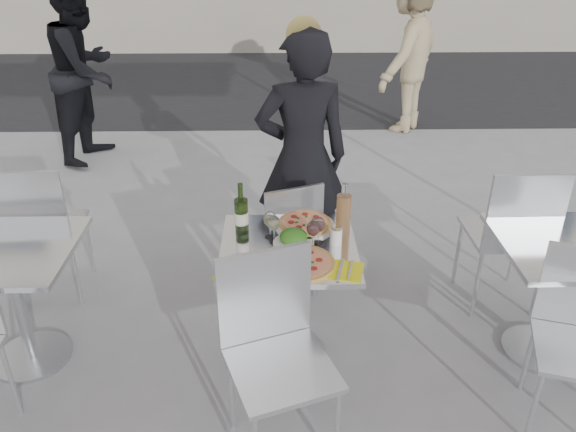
{
  "coord_description": "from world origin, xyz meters",
  "views": [
    {
      "loc": [
        -0.05,
        -2.55,
        2.28
      ],
      "look_at": [
        0.0,
        0.15,
        0.85
      ],
      "focal_mm": 35.0,
      "sensor_mm": 36.0,
      "label": 1
    }
  ],
  "objects_px": {
    "chair_far": "(288,231)",
    "napkin_left": "(235,271)",
    "pizza_near": "(300,263)",
    "wineglass_red_b": "(319,225)",
    "side_chair_rfar": "(512,228)",
    "pedestrian_a": "(85,70)",
    "chair_near": "(274,339)",
    "side_table_left": "(13,282)",
    "pedestrian_b": "(409,53)",
    "carafe": "(344,212)",
    "wineglass_red_a": "(313,229)",
    "side_table_right": "(560,276)",
    "pizza_far": "(305,224)",
    "woman_diner": "(302,158)",
    "wineglass_white_a": "(270,219)",
    "napkin_right": "(344,270)",
    "salad_plate": "(294,238)",
    "wine_bottle": "(241,214)",
    "side_chair_lfar": "(39,222)",
    "wineglass_white_b": "(274,224)",
    "main_table": "(289,279)",
    "sugar_shaker": "(336,235)"
  },
  "relations": [
    {
      "from": "pedestrian_b",
      "to": "wineglass_white_a",
      "type": "height_order",
      "value": "pedestrian_b"
    },
    {
      "from": "wine_bottle",
      "to": "napkin_right",
      "type": "relative_size",
      "value": 1.35
    },
    {
      "from": "pizza_far",
      "to": "napkin_right",
      "type": "bearing_deg",
      "value": -69.39
    },
    {
      "from": "side_table_right",
      "to": "pizza_far",
      "type": "relative_size",
      "value": 2.25
    },
    {
      "from": "pedestrian_b",
      "to": "carafe",
      "type": "bearing_deg",
      "value": 18.33
    },
    {
      "from": "salad_plate",
      "to": "pizza_near",
      "type": "bearing_deg",
      "value": -82.42
    },
    {
      "from": "chair_near",
      "to": "napkin_left",
      "type": "relative_size",
      "value": 4.59
    },
    {
      "from": "carafe",
      "to": "wineglass_white_b",
      "type": "relative_size",
      "value": 1.84
    },
    {
      "from": "napkin_right",
      "to": "wineglass_red_a",
      "type": "bearing_deg",
      "value": 136.19
    },
    {
      "from": "side_chair_rfar",
      "to": "napkin_left",
      "type": "xyz_separation_m",
      "value": [
        -1.66,
        -0.68,
        0.15
      ]
    },
    {
      "from": "side_table_left",
      "to": "woman_diner",
      "type": "distance_m",
      "value": 1.9
    },
    {
      "from": "wineglass_red_b",
      "to": "wineglass_red_a",
      "type": "bearing_deg",
      "value": -127.41
    },
    {
      "from": "pedestrian_a",
      "to": "side_table_right",
      "type": "bearing_deg",
      "value": -120.11
    },
    {
      "from": "pedestrian_b",
      "to": "salad_plate",
      "type": "height_order",
      "value": "pedestrian_b"
    },
    {
      "from": "side_chair_rfar",
      "to": "salad_plate",
      "type": "relative_size",
      "value": 4.6
    },
    {
      "from": "carafe",
      "to": "side_table_left",
      "type": "bearing_deg",
      "value": -175.19
    },
    {
      "from": "chair_far",
      "to": "pizza_far",
      "type": "bearing_deg",
      "value": 81.44
    },
    {
      "from": "wineglass_white_a",
      "to": "wineglass_white_b",
      "type": "bearing_deg",
      "value": -67.48
    },
    {
      "from": "side_chair_rfar",
      "to": "chair_far",
      "type": "bearing_deg",
      "value": -7.77
    },
    {
      "from": "wineglass_red_a",
      "to": "pedestrian_b",
      "type": "bearing_deg",
      "value": 71.62
    },
    {
      "from": "chair_far",
      "to": "napkin_right",
      "type": "bearing_deg",
      "value": 85.79
    },
    {
      "from": "napkin_left",
      "to": "side_chair_rfar",
      "type": "bearing_deg",
      "value": 35.06
    },
    {
      "from": "pizza_near",
      "to": "pedestrian_a",
      "type": "bearing_deg",
      "value": 121.26
    },
    {
      "from": "woman_diner",
      "to": "wineglass_white_a",
      "type": "relative_size",
      "value": 10.97
    },
    {
      "from": "side_chair_rfar",
      "to": "napkin_right",
      "type": "height_order",
      "value": "side_chair_rfar"
    },
    {
      "from": "side_chair_rfar",
      "to": "pedestrian_a",
      "type": "distance_m",
      "value": 4.39
    },
    {
      "from": "side_chair_rfar",
      "to": "wineglass_red_b",
      "type": "xyz_separation_m",
      "value": [
        -1.23,
        -0.41,
        0.26
      ]
    },
    {
      "from": "pizza_near",
      "to": "wineglass_red_b",
      "type": "xyz_separation_m",
      "value": [
        0.11,
        0.21,
        0.1
      ]
    },
    {
      "from": "salad_plate",
      "to": "wineglass_white_b",
      "type": "distance_m",
      "value": 0.13
    },
    {
      "from": "wineglass_red_a",
      "to": "napkin_right",
      "type": "distance_m",
      "value": 0.29
    },
    {
      "from": "chair_far",
      "to": "napkin_left",
      "type": "relative_size",
      "value": 3.95
    },
    {
      "from": "wineglass_red_b",
      "to": "sugar_shaker",
      "type": "bearing_deg",
      "value": -2.07
    },
    {
      "from": "chair_near",
      "to": "wine_bottle",
      "type": "height_order",
      "value": "wine_bottle"
    },
    {
      "from": "woman_diner",
      "to": "side_table_right",
      "type": "bearing_deg",
      "value": 138.28
    },
    {
      "from": "pedestrian_b",
      "to": "wine_bottle",
      "type": "relative_size",
      "value": 6.25
    },
    {
      "from": "wine_bottle",
      "to": "chair_near",
      "type": "bearing_deg",
      "value": -76.0
    },
    {
      "from": "side_table_right",
      "to": "salad_plate",
      "type": "distance_m",
      "value": 1.49
    },
    {
      "from": "chair_far",
      "to": "wineglass_white_a",
      "type": "distance_m",
      "value": 0.63
    },
    {
      "from": "pedestrian_a",
      "to": "pizza_near",
      "type": "bearing_deg",
      "value": -136.42
    },
    {
      "from": "wineglass_white_a",
      "to": "napkin_right",
      "type": "relative_size",
      "value": 0.72
    },
    {
      "from": "side_table_right",
      "to": "napkin_left",
      "type": "xyz_separation_m",
      "value": [
        -1.77,
        -0.24,
        0.21
      ]
    },
    {
      "from": "side_chair_lfar",
      "to": "pedestrian_a",
      "type": "relative_size",
      "value": 0.52
    },
    {
      "from": "pedestrian_a",
      "to": "wineglass_red_a",
      "type": "height_order",
      "value": "pedestrian_a"
    },
    {
      "from": "side_chair_rfar",
      "to": "pedestrian_a",
      "type": "bearing_deg",
      "value": -40.05
    },
    {
      "from": "woman_diner",
      "to": "pedestrian_b",
      "type": "bearing_deg",
      "value": -121.17
    },
    {
      "from": "wineglass_red_a",
      "to": "side_chair_lfar",
      "type": "bearing_deg",
      "value": 159.8
    },
    {
      "from": "woman_diner",
      "to": "pizza_near",
      "type": "height_order",
      "value": "woman_diner"
    },
    {
      "from": "chair_near",
      "to": "side_table_left",
      "type": "bearing_deg",
      "value": 138.87
    },
    {
      "from": "main_table",
      "to": "side_chair_rfar",
      "type": "distance_m",
      "value": 1.46
    },
    {
      "from": "chair_near",
      "to": "carafe",
      "type": "height_order",
      "value": "carafe"
    }
  ]
}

